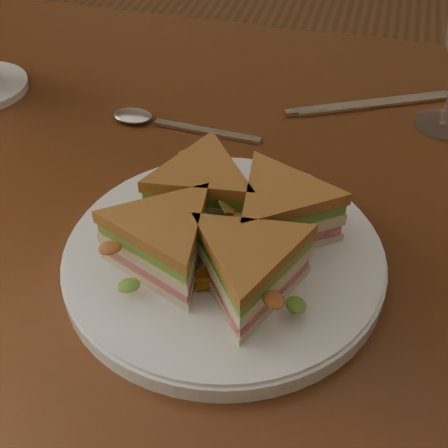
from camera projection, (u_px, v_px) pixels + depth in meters
name	position (u px, v px, depth m)	size (l,w,h in m)	color
table	(242.00, 255.00, 0.72)	(1.20, 0.80, 0.75)	#3A1C0D
plate	(224.00, 259.00, 0.56)	(0.29, 0.29, 0.02)	white
sandwich_wedges	(224.00, 228.00, 0.54)	(0.25, 0.25, 0.06)	beige
crisps_mound	(224.00, 232.00, 0.54)	(0.09, 0.09, 0.05)	#C17118
spoon	(151.00, 120.00, 0.74)	(0.18, 0.03, 0.01)	silver
knife	(363.00, 105.00, 0.77)	(0.20, 0.11, 0.00)	silver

